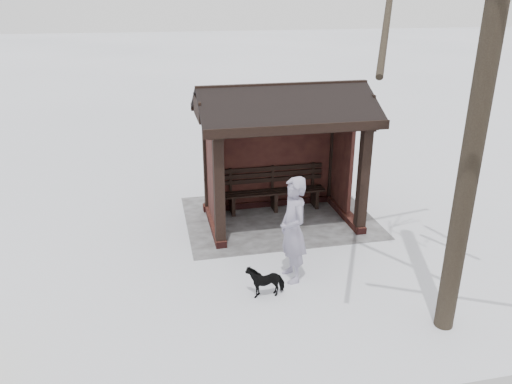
% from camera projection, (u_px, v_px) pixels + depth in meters
% --- Properties ---
extents(ground, '(120.00, 120.00, 0.00)m').
position_uv_depth(ground, '(281.00, 221.00, 11.26)').
color(ground, white).
rests_on(ground, ground).
extents(trampled_patch, '(4.20, 3.20, 0.02)m').
position_uv_depth(trampled_patch, '(279.00, 217.00, 11.44)').
color(trampled_patch, gray).
rests_on(trampled_patch, ground).
extents(bus_shelter, '(3.60, 2.40, 3.09)m').
position_uv_depth(bus_shelter, '(281.00, 126.00, 10.60)').
color(bus_shelter, '#341413').
rests_on(bus_shelter, ground).
extents(pedestrian, '(0.53, 0.75, 1.93)m').
position_uv_depth(pedestrian, '(293.00, 230.00, 8.65)').
color(pedestrian, '#918BA4').
rests_on(pedestrian, ground).
extents(dog, '(0.65, 0.32, 0.54)m').
position_uv_depth(dog, '(265.00, 280.00, 8.44)').
color(dog, black).
rests_on(dog, ground).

